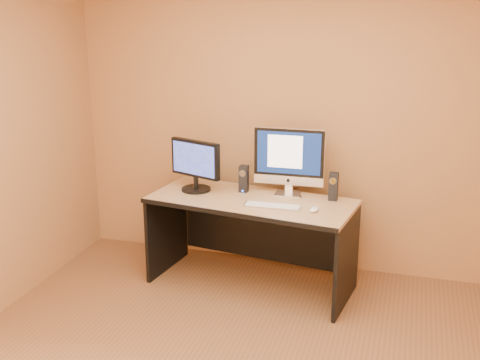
# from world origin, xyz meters

# --- Properties ---
(walls) EXTENTS (4.00, 4.00, 2.60)m
(walls) POSITION_xyz_m (0.00, 0.00, 1.30)
(walls) COLOR #9F6840
(walls) RESTS_ON ground
(desk) EXTENTS (1.72, 0.93, 0.76)m
(desk) POSITION_xyz_m (-0.28, 1.44, 0.38)
(desk) COLOR tan
(desk) RESTS_ON ground
(imac) EXTENTS (0.59, 0.23, 0.56)m
(imac) POSITION_xyz_m (-0.03, 1.66, 1.04)
(imac) COLOR silver
(imac) RESTS_ON desk
(second_monitor) EXTENTS (0.54, 0.39, 0.43)m
(second_monitor) POSITION_xyz_m (-0.79, 1.54, 0.97)
(second_monitor) COLOR black
(second_monitor) RESTS_ON desk
(speaker_left) EXTENTS (0.07, 0.08, 0.23)m
(speaker_left) POSITION_xyz_m (-0.40, 1.62, 0.87)
(speaker_left) COLOR black
(speaker_left) RESTS_ON desk
(speaker_right) EXTENTS (0.07, 0.07, 0.23)m
(speaker_right) POSITION_xyz_m (0.35, 1.61, 0.87)
(speaker_right) COLOR black
(speaker_right) RESTS_ON desk
(keyboard) EXTENTS (0.44, 0.13, 0.02)m
(keyboard) POSITION_xyz_m (-0.08, 1.31, 0.77)
(keyboard) COLOR #B5B5B9
(keyboard) RESTS_ON desk
(mouse) EXTENTS (0.08, 0.11, 0.04)m
(mouse) POSITION_xyz_m (0.25, 1.29, 0.78)
(mouse) COLOR white
(mouse) RESTS_ON desk
(cable_a) EXTENTS (0.08, 0.22, 0.01)m
(cable_a) POSITION_xyz_m (0.06, 1.69, 0.76)
(cable_a) COLOR black
(cable_a) RESTS_ON desk
(cable_b) EXTENTS (0.08, 0.17, 0.01)m
(cable_b) POSITION_xyz_m (-0.02, 1.76, 0.76)
(cable_b) COLOR black
(cable_b) RESTS_ON desk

